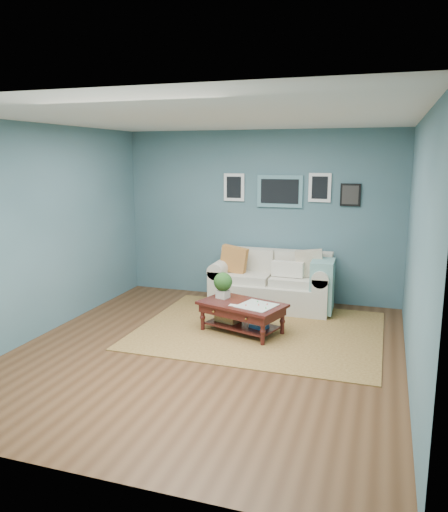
% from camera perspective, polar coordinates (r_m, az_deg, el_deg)
% --- Properties ---
extents(room_shell, '(5.00, 5.02, 2.70)m').
position_cam_1_polar(room_shell, '(5.74, -1.73, 2.01)').
color(room_shell, brown).
rests_on(room_shell, ground).
extents(area_rug, '(3.16, 2.53, 0.01)m').
position_cam_1_polar(area_rug, '(6.77, 4.07, -8.41)').
color(area_rug, brown).
rests_on(area_rug, ground).
extents(loveseat, '(1.85, 0.84, 0.95)m').
position_cam_1_polar(loveseat, '(7.69, 6.08, -3.05)').
color(loveseat, beige).
rests_on(loveseat, ground).
extents(coffee_table, '(1.22, 0.93, 0.76)m').
position_cam_1_polar(coffee_table, '(6.61, 1.70, -5.86)').
color(coffee_table, black).
rests_on(coffee_table, ground).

